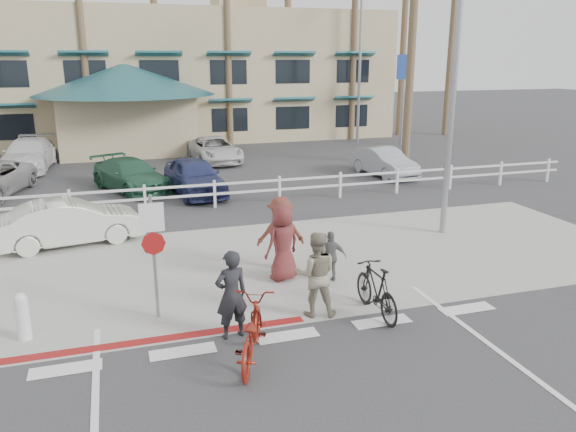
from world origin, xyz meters
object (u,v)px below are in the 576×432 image
object	(u,v)px
sign_post	(154,251)
bike_black	(376,290)
car_white_sedan	(70,222)
bike_red	(251,332)

from	to	relation	value
sign_post	bike_black	distance (m)	4.59
bike_black	car_white_sedan	bearing A→B (deg)	-47.65
bike_black	car_white_sedan	xyz separation A→B (m)	(-6.27, 6.76, 0.10)
sign_post	car_white_sedan	world-z (taller)	sign_post
bike_red	bike_black	distance (m)	3.08
bike_black	bike_red	bearing A→B (deg)	18.57
sign_post	bike_red	distance (m)	2.80
sign_post	bike_red	xyz separation A→B (m)	(1.43, -2.24, -0.90)
bike_red	car_white_sedan	xyz separation A→B (m)	(-3.36, 7.77, 0.11)
bike_black	car_white_sedan	size ratio (longest dim) A/B	0.47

